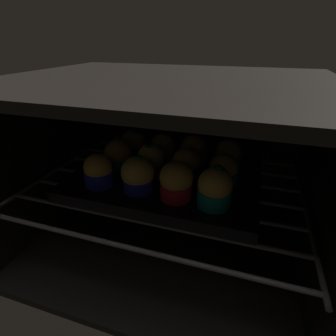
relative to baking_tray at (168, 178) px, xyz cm
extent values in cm
cube|color=black|center=(0.00, -1.81, -15.43)|extent=(59.00, 47.00, 1.50)
cube|color=black|center=(0.00, -1.81, 20.07)|extent=(59.00, 47.00, 1.50)
cube|color=black|center=(0.00, 20.94, 2.32)|extent=(59.00, 1.50, 34.00)
cube|color=black|center=(-28.75, -1.81, 2.32)|extent=(1.50, 47.00, 34.00)
cube|color=black|center=(28.75, -1.81, 2.32)|extent=(1.50, 47.00, 34.00)
cylinder|color=#4C494C|center=(0.00, -20.81, -1.08)|extent=(54.00, 0.80, 0.80)
cylinder|color=#4C494C|center=(0.00, -14.47, -1.08)|extent=(54.00, 0.80, 0.80)
cylinder|color=#4C494C|center=(0.00, -8.14, -1.08)|extent=(54.00, 0.80, 0.80)
cylinder|color=#4C494C|center=(0.00, -1.81, -1.08)|extent=(54.00, 0.80, 0.80)
cylinder|color=#4C494C|center=(0.00, 4.53, -1.08)|extent=(54.00, 0.80, 0.80)
cylinder|color=#4C494C|center=(0.00, 10.86, -1.08)|extent=(54.00, 0.80, 0.80)
cylinder|color=#4C494C|center=(0.00, 17.19, -1.08)|extent=(54.00, 0.80, 0.80)
cylinder|color=#4C494C|center=(-27.00, -1.81, -1.08)|extent=(0.80, 42.00, 0.80)
cylinder|color=#4C494C|center=(27.00, -1.81, -1.08)|extent=(0.80, 42.00, 0.80)
cube|color=black|center=(0.00, 0.00, -0.08)|extent=(37.49, 29.89, 1.20)
cube|color=black|center=(0.00, -14.54, 1.02)|extent=(37.49, 0.80, 1.00)
cube|color=black|center=(0.00, 14.54, 1.02)|extent=(37.49, 0.80, 1.00)
cube|color=black|center=(-18.35, 0.00, 1.02)|extent=(0.80, 29.89, 1.00)
cube|color=black|center=(18.35, 0.00, 1.02)|extent=(0.80, 29.89, 1.00)
cylinder|color=#1928B7|center=(-11.80, -7.77, 2.03)|extent=(5.89, 5.89, 3.03)
sphere|color=gold|center=(-11.80, -7.77, 4.30)|extent=(5.63, 5.63, 5.63)
sphere|color=#28702D|center=(-11.81, -7.78, 5.97)|extent=(1.90, 1.90, 1.90)
cylinder|color=#1928B7|center=(-3.62, -7.23, 2.03)|extent=(5.89, 5.89, 3.03)
sphere|color=gold|center=(-3.62, -7.23, 4.24)|extent=(6.38, 6.38, 6.38)
sphere|color=#28702D|center=(-3.47, -7.25, 6.54)|extent=(2.45, 2.45, 2.45)
cylinder|color=red|center=(4.06, -7.63, 2.03)|extent=(5.89, 5.89, 3.03)
sphere|color=gold|center=(4.06, -7.63, 4.65)|extent=(6.08, 6.08, 6.08)
cylinder|color=#0C8C84|center=(11.05, -7.98, 2.03)|extent=(5.89, 5.89, 3.03)
sphere|color=gold|center=(11.05, -7.98, 4.68)|extent=(5.96, 5.96, 5.96)
sphere|color=#19511E|center=(11.21, -7.62, 6.90)|extent=(2.53, 2.53, 2.53)
cylinder|color=#0C8C84|center=(-11.73, 0.35, 2.03)|extent=(5.89, 5.89, 3.03)
sphere|color=gold|center=(-11.73, 0.35, 4.05)|extent=(6.19, 6.19, 6.19)
sphere|color=#1E6023|center=(-12.00, 0.97, 6.54)|extent=(2.36, 2.36, 2.36)
cylinder|color=#7A238C|center=(-3.58, -0.38, 2.03)|extent=(5.89, 5.89, 3.03)
sphere|color=#E0CC7A|center=(-3.58, -0.38, 4.67)|extent=(5.69, 5.69, 5.69)
sphere|color=#1E6023|center=(-3.61, -0.99, 6.79)|extent=(1.84, 1.84, 1.84)
cylinder|color=#7A238C|center=(3.86, 0.27, 2.03)|extent=(5.89, 5.89, 3.03)
sphere|color=gold|center=(3.86, 0.27, 4.28)|extent=(5.84, 5.84, 5.84)
sphere|color=#1E6023|center=(4.58, 0.28, 6.10)|extent=(2.13, 2.13, 2.13)
cylinder|color=#0C8C84|center=(11.46, 0.15, 2.03)|extent=(5.89, 5.89, 3.03)
sphere|color=gold|center=(11.46, 0.15, 4.07)|extent=(5.68, 5.68, 5.68)
sphere|color=#1E6023|center=(11.16, -0.01, 5.99)|extent=(1.95, 1.95, 1.95)
cylinder|color=#1928B7|center=(-11.48, 7.57, 2.03)|extent=(5.89, 5.89, 3.03)
sphere|color=#DBBC60|center=(-11.48, 7.57, 4.01)|extent=(6.02, 6.02, 6.02)
sphere|color=#19511E|center=(-11.16, 7.35, 6.03)|extent=(2.18, 2.18, 2.18)
cylinder|color=silver|center=(-3.95, 7.99, 2.03)|extent=(5.89, 5.89, 3.03)
sphere|color=#DBBC60|center=(-3.95, 7.99, 4.04)|extent=(5.70, 5.70, 5.70)
sphere|color=#1E6023|center=(-4.05, 8.28, 6.10)|extent=(2.29, 2.29, 2.29)
cylinder|color=silver|center=(3.63, 7.71, 2.03)|extent=(5.89, 5.89, 3.03)
sphere|color=gold|center=(3.63, 7.71, 4.39)|extent=(6.19, 6.19, 6.19)
cylinder|color=#0C8C84|center=(11.40, 8.00, 2.03)|extent=(5.89, 5.89, 3.03)
sphere|color=gold|center=(11.40, 8.00, 4.13)|extent=(6.01, 6.01, 6.01)
sphere|color=#1E6023|center=(11.41, 7.98, 6.49)|extent=(1.75, 1.75, 1.75)
camera|label=1|loc=(15.65, -47.76, 27.11)|focal=28.43mm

